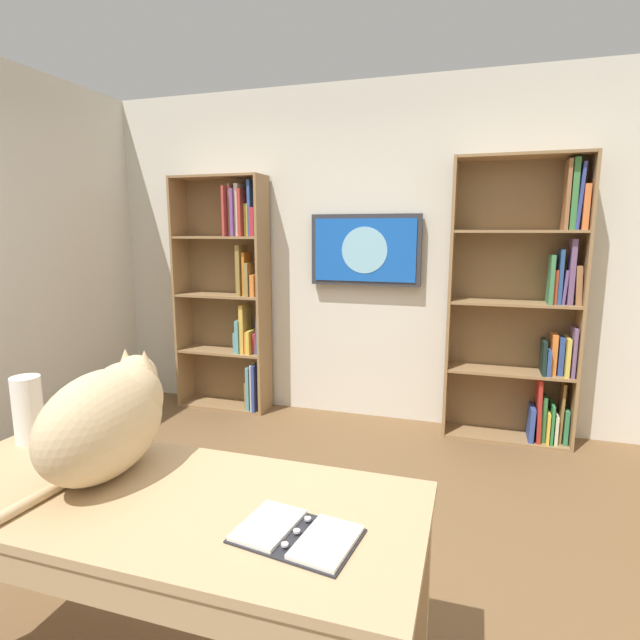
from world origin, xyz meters
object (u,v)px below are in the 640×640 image
Objects in this scene: open_binder at (297,534)px; paper_towel_roll at (28,409)px; cat at (110,416)px; desk at (155,525)px; wall_mounted_tv at (365,250)px; bookshelf_right at (233,293)px; bookshelf_left at (529,309)px.

open_binder is 1.34× the size of paper_towel_roll.
desk is at bearing 154.60° from cat.
wall_mounted_tv is at bearing -81.40° from open_binder.
cat is 2.54× the size of paper_towel_roll.
paper_towel_roll is at bearing 72.03° from wall_mounted_tv.
desk is 2.50× the size of cat.
cat is (-0.82, 2.52, -0.10)m from bookshelf_right.
wall_mounted_tv reaches higher than open_binder.
cat is at bearing 83.00° from wall_mounted_tv.
bookshelf_right reaches higher than cat.
cat is at bearing -25.40° from desk.
desk is (1.31, 2.64, -0.37)m from bookshelf_left.
wall_mounted_tv reaches higher than paper_towel_roll.
cat is at bearing 167.33° from paper_towel_roll.
bookshelf_right is (2.37, 0.00, 0.03)m from bookshelf_left.
wall_mounted_tv is at bearing -3.69° from bookshelf_left.
open_binder is 1.27m from paper_towel_roll.
bookshelf_right is 2.26× the size of wall_mounted_tv.
cat is (0.24, -0.11, 0.30)m from desk.
paper_towel_roll is at bearing 49.81° from bookshelf_left.
bookshelf_right reaches higher than paper_towel_roll.
bookshelf_right is 2.87m from desk.
wall_mounted_tv is 3.32× the size of paper_towel_roll.
bookshelf_left is at bearing -116.43° from desk.
paper_towel_roll is (0.81, 2.50, -0.54)m from wall_mounted_tv.
bookshelf_left is 3.06× the size of cat.
paper_towel_roll is (1.23, -0.28, 0.12)m from open_binder.
open_binder reaches higher than desk.
desk is 0.80m from paper_towel_roll.
desk is at bearing 162.94° from paper_towel_roll.
bookshelf_left is 2.83m from open_binder.
bookshelf_left is 7.77× the size of paper_towel_roll.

